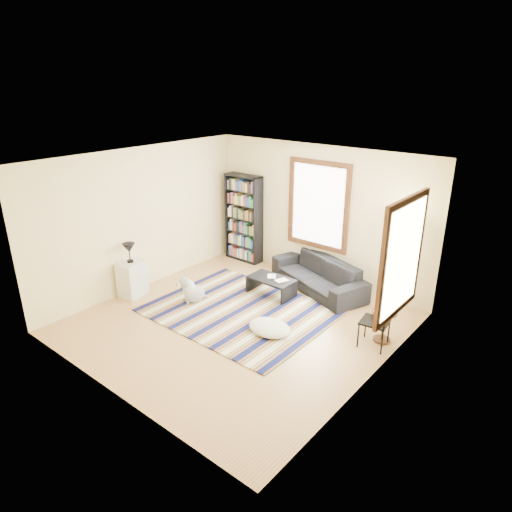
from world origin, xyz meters
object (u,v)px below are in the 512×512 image
Objects in this scene: sofa at (318,274)px; dog at (194,289)px; coffee_table at (271,287)px; folding_chair at (375,322)px; floor_cushion at (270,328)px; white_cabinet at (132,279)px; side_table at (383,326)px; floor_lamp at (395,263)px; bookshelf at (244,218)px.

sofa reaches higher than dog.
folding_chair reaches higher than coffee_table.
white_cabinet is at bearing -168.77° from floor_cushion.
dog is (-1.81, -0.01, 0.18)m from floor_cushion.
floor_lamp is at bearing 108.47° from side_table.
coffee_table is 1.66× the size of dog.
folding_chair is 4.64m from white_cabinet.
dog is at bearing -145.34° from floor_lamp.
coffee_table is at bearing -104.36° from sofa.
bookshelf is (-2.21, 0.27, 0.69)m from sofa.
white_cabinet reaches higher than side_table.
floor_lamp is (2.05, 0.92, 0.75)m from coffee_table.
dog is at bearing -179.69° from floor_cushion.
floor_cushion is 1.41× the size of side_table.
side_table is 1.00× the size of dog.
side_table is at bearing -17.21° from bookshelf.
sofa is 1.62m from floor_lamp.
side_table is (2.41, -0.17, 0.09)m from coffee_table.
folding_chair is (0.31, -1.33, -0.50)m from floor_lamp.
side_table is at bearing 32.06° from floor_cushion.
side_table is at bearing -4.02° from coffee_table.
side_table is 4.76m from white_cabinet.
dog is (-3.32, -0.75, -0.16)m from folding_chair.
bookshelf is 4.32m from side_table.
side_table is 0.77× the size of white_cabinet.
bookshelf is at bearing 69.84° from white_cabinet.
sofa is at bearing -176.17° from floor_lamp.
folding_chair is 1.23× the size of white_cabinet.
side_table reaches higher than floor_cushion.
sofa is at bearing -6.97° from bookshelf.
white_cabinet is (-0.44, -2.82, -0.65)m from bookshelf.
sofa is 2.00m from floor_cushion.
coffee_table is at bearing -155.82° from floor_lamp.
sofa is at bearing 32.59° from white_cabinet.
bookshelf reaches higher than side_table.
sofa is 2.49m from dog.
white_cabinet is (-2.64, -2.55, 0.04)m from sofa.
folding_chair is (1.81, -1.23, 0.12)m from sofa.
side_table reaches higher than coffee_table.
folding_chair reaches higher than side_table.
coffee_table is at bearing 28.26° from white_cabinet.
folding_chair is at bearing -9.75° from coffee_table.
white_cabinet reaches higher than floor_cushion.
floor_cushion is 1.81m from dog.
folding_chair is (1.51, 0.74, 0.33)m from floor_cushion.
bookshelf is at bearing 146.60° from coffee_table.
floor_lamp is 2.66× the size of white_cabinet.
floor_lamp reaches higher than white_cabinet.
bookshelf is 4.32m from folding_chair.
bookshelf reaches higher than floor_cushion.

